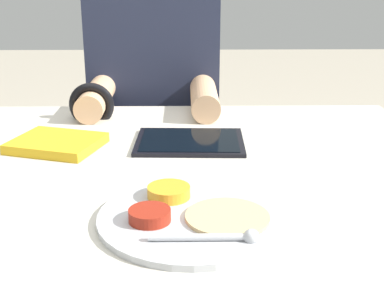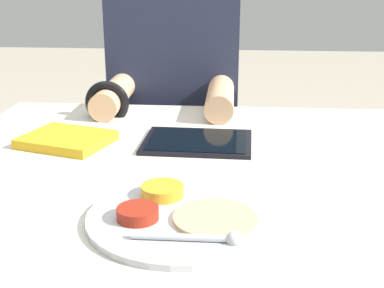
{
  "view_description": "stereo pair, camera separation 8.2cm",
  "coord_description": "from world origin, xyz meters",
  "px_view_note": "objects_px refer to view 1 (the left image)",
  "views": [
    {
      "loc": [
        -0.01,
        -0.92,
        1.08
      ],
      "look_at": [
        0.0,
        -0.03,
        0.77
      ],
      "focal_mm": 50.0,
      "sensor_mm": 36.0,
      "label": 1
    },
    {
      "loc": [
        0.07,
        -0.92,
        1.08
      ],
      "look_at": [
        0.0,
        -0.03,
        0.77
      ],
      "focal_mm": 50.0,
      "sensor_mm": 36.0,
      "label": 2
    }
  ],
  "objects_px": {
    "thali_tray": "(192,216)",
    "red_notebook": "(57,144)",
    "tablet_device": "(191,142)",
    "person_diner": "(156,141)"
  },
  "relations": [
    {
      "from": "thali_tray",
      "to": "tablet_device",
      "type": "relative_size",
      "value": 1.22
    },
    {
      "from": "red_notebook",
      "to": "tablet_device",
      "type": "height_order",
      "value": "red_notebook"
    },
    {
      "from": "red_notebook",
      "to": "person_diner",
      "type": "relative_size",
      "value": 0.17
    },
    {
      "from": "thali_tray",
      "to": "red_notebook",
      "type": "xyz_separation_m",
      "value": [
        -0.27,
        0.33,
        0.0
      ]
    },
    {
      "from": "red_notebook",
      "to": "tablet_device",
      "type": "distance_m",
      "value": 0.28
    },
    {
      "from": "tablet_device",
      "to": "thali_tray",
      "type": "bearing_deg",
      "value": -90.48
    },
    {
      "from": "tablet_device",
      "to": "person_diner",
      "type": "xyz_separation_m",
      "value": [
        -0.1,
        0.48,
        -0.16
      ]
    },
    {
      "from": "tablet_device",
      "to": "person_diner",
      "type": "distance_m",
      "value": 0.51
    },
    {
      "from": "tablet_device",
      "to": "person_diner",
      "type": "height_order",
      "value": "person_diner"
    },
    {
      "from": "thali_tray",
      "to": "red_notebook",
      "type": "relative_size",
      "value": 1.37
    }
  ]
}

